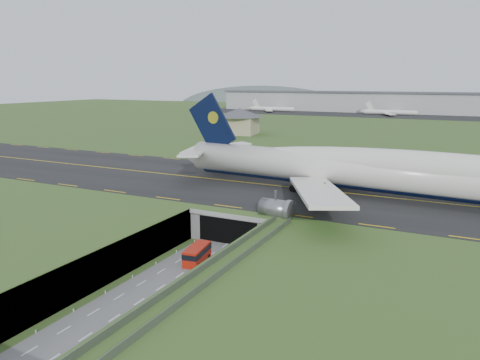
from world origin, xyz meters
The scene contains 10 objects.
ground centered at (0.00, 0.00, 0.00)m, with size 900.00×900.00×0.00m, color #3A5C25.
airfield_deck centered at (0.00, 0.00, 3.00)m, with size 800.00×800.00×6.00m, color gray.
trench_road centered at (0.00, -7.50, 0.10)m, with size 12.00×75.00×0.20m, color slate.
taxiway centered at (0.00, 33.00, 6.09)m, with size 800.00×44.00×0.18m, color black.
tunnel_portal centered at (0.00, 16.71, 3.33)m, with size 17.00×22.30×6.00m.
guideway centered at (11.00, -19.11, 5.32)m, with size 3.00×53.00×7.05m.
jumbo_jet centered at (21.62, 31.47, 11.84)m, with size 104.55×65.21×21.64m.
shuttle_tram centered at (-0.45, -2.08, 1.55)m, with size 3.64×7.16×2.81m.
service_building centered at (-55.23, 124.02, 12.96)m, with size 24.58×24.58×11.76m.
cargo_terminal centered at (-0.12, 299.41, 13.96)m, with size 320.00×67.00×15.60m.
Camera 1 is at (38.68, -64.82, 29.94)m, focal length 35.00 mm.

